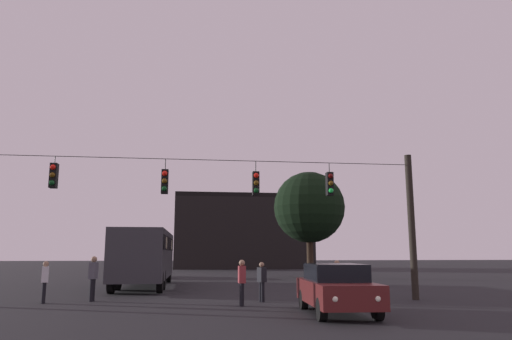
{
  "coord_description": "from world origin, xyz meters",
  "views": [
    {
      "loc": [
        -0.29,
        -5.81,
        1.87
      ],
      "look_at": [
        1.89,
        11.08,
        4.87
      ],
      "focal_mm": 32.93,
      "sensor_mm": 36.0,
      "label": 1
    }
  ],
  "objects": [
    {
      "name": "ground_plane",
      "position": [
        0.0,
        24.5,
        0.0
      ],
      "size": [
        168.0,
        168.0,
        0.0
      ],
      "primitive_type": "plane",
      "color": "black",
      "rests_on": "ground"
    },
    {
      "name": "overhead_signal_span",
      "position": [
        0.0,
        12.65,
        3.5
      ],
      "size": [
        17.44,
        0.44,
        5.94
      ],
      "color": "black",
      "rests_on": "ground"
    },
    {
      "name": "city_bus",
      "position": [
        -2.99,
        21.31,
        1.87
      ],
      "size": [
        2.58,
        11.01,
        3.0
      ],
      "color": "#2D2D33",
      "rests_on": "ground"
    },
    {
      "name": "car_near_right",
      "position": [
        4.1,
        8.69,
        0.8
      ],
      "size": [
        2.02,
        4.41,
        1.52
      ],
      "color": "#511919",
      "rests_on": "ground"
    },
    {
      "name": "car_far_left",
      "position": [
        -3.86,
        31.5,
        0.8
      ],
      "size": [
        2.14,
        4.45,
        1.52
      ],
      "color": "black",
      "rests_on": "ground"
    },
    {
      "name": "pedestrian_crossing_left",
      "position": [
        2.31,
        12.61,
        0.84
      ],
      "size": [
        0.35,
        0.42,
        1.5
      ],
      "color": "black",
      "rests_on": "ground"
    },
    {
      "name": "pedestrian_crossing_center",
      "position": [
        5.32,
        12.56,
        0.88
      ],
      "size": [
        0.35,
        0.42,
        1.57
      ],
      "color": "black",
      "rests_on": "ground"
    },
    {
      "name": "pedestrian_crossing_right",
      "position": [
        -5.85,
        13.1,
        0.87
      ],
      "size": [
        0.33,
        0.41,
        1.55
      ],
      "color": "black",
      "rests_on": "ground"
    },
    {
      "name": "pedestrian_near_bus",
      "position": [
        -4.21,
        13.63,
        0.98
      ],
      "size": [
        0.32,
        0.41,
        1.73
      ],
      "color": "black",
      "rests_on": "ground"
    },
    {
      "name": "pedestrian_trailing",
      "position": [
        1.41,
        11.29,
        0.91
      ],
      "size": [
        0.26,
        0.37,
        1.61
      ],
      "color": "black",
      "rests_on": "ground"
    },
    {
      "name": "corner_building",
      "position": [
        5.5,
        52.1,
        4.37
      ],
      "size": [
        16.26,
        8.49,
        8.75
      ],
      "color": "black",
      "rests_on": "ground"
    },
    {
      "name": "tree_left_silhouette",
      "position": [
        8.32,
        29.14,
        5.27
      ],
      "size": [
        5.4,
        5.4,
        7.99
      ],
      "color": "#2D2116",
      "rests_on": "ground"
    }
  ]
}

